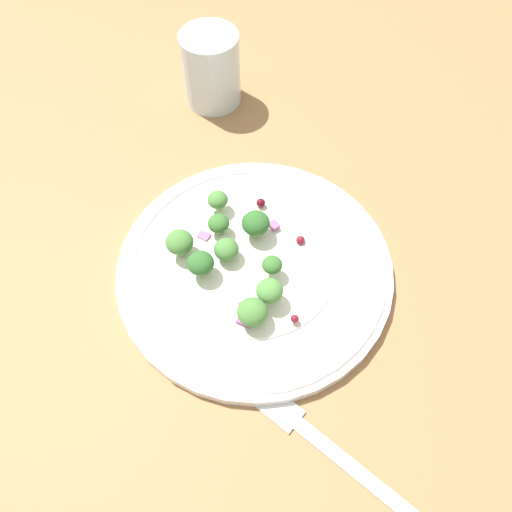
# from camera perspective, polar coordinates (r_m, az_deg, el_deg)

# --- Properties ---
(ground_plane) EXTENTS (1.80, 1.80, 0.02)m
(ground_plane) POSITION_cam_1_polar(r_m,az_deg,el_deg) (0.54, -1.40, -1.59)
(ground_plane) COLOR olive
(plate) EXTENTS (0.27, 0.27, 0.02)m
(plate) POSITION_cam_1_polar(r_m,az_deg,el_deg) (0.52, 0.00, -1.10)
(plate) COLOR white
(plate) RESTS_ON ground_plane
(dressing_pool) EXTENTS (0.16, 0.16, 0.00)m
(dressing_pool) POSITION_cam_1_polar(r_m,az_deg,el_deg) (0.51, -0.00, -0.84)
(dressing_pool) COLOR white
(dressing_pool) RESTS_ON plate
(broccoli_floret_0) EXTENTS (0.02, 0.02, 0.02)m
(broccoli_floret_0) POSITION_cam_1_polar(r_m,az_deg,el_deg) (0.52, -4.15, 3.57)
(broccoli_floret_0) COLOR #ADD18E
(broccoli_floret_0) RESTS_ON plate
(broccoli_floret_1) EXTENTS (0.02, 0.02, 0.02)m
(broccoli_floret_1) POSITION_cam_1_polar(r_m,az_deg,el_deg) (0.50, -3.29, 0.71)
(broccoli_floret_1) COLOR #8EB77A
(broccoli_floret_1) RESTS_ON plate
(broccoli_floret_2) EXTENTS (0.02, 0.02, 0.02)m
(broccoli_floret_2) POSITION_cam_1_polar(r_m,az_deg,el_deg) (0.54, -4.24, 6.16)
(broccoli_floret_2) COLOR #8EB77A
(broccoli_floret_2) RESTS_ON plate
(broccoli_floret_3) EXTENTS (0.03, 0.03, 0.03)m
(broccoli_floret_3) POSITION_cam_1_polar(r_m,az_deg,el_deg) (0.52, -0.03, 3.59)
(broccoli_floret_3) COLOR #ADD18E
(broccoli_floret_3) RESTS_ON plate
(broccoli_floret_4) EXTENTS (0.03, 0.03, 0.03)m
(broccoli_floret_4) POSITION_cam_1_polar(r_m,az_deg,el_deg) (0.47, 1.50, -3.87)
(broccoli_floret_4) COLOR #9EC684
(broccoli_floret_4) RESTS_ON plate
(broccoli_floret_5) EXTENTS (0.03, 0.03, 0.03)m
(broccoli_floret_5) POSITION_cam_1_polar(r_m,az_deg,el_deg) (0.51, -8.42, 1.48)
(broccoli_floret_5) COLOR #ADD18E
(broccoli_floret_5) RESTS_ON plate
(broccoli_floret_6) EXTENTS (0.02, 0.02, 0.02)m
(broccoli_floret_6) POSITION_cam_1_polar(r_m,az_deg,el_deg) (0.49, 1.53, -1.35)
(broccoli_floret_6) COLOR #8EB77A
(broccoli_floret_6) RESTS_ON plate
(broccoli_floret_7) EXTENTS (0.03, 0.03, 0.03)m
(broccoli_floret_7) POSITION_cam_1_polar(r_m,az_deg,el_deg) (0.47, -0.39, -6.23)
(broccoli_floret_7) COLOR #ADD18E
(broccoli_floret_7) RESTS_ON plate
(broccoli_floret_8) EXTENTS (0.03, 0.03, 0.03)m
(broccoli_floret_8) POSITION_cam_1_polar(r_m,az_deg,el_deg) (0.49, -6.12, -0.83)
(broccoli_floret_8) COLOR #9EC684
(broccoli_floret_8) RESTS_ON plate
(cranberry_0) EXTENTS (0.01, 0.01, 0.01)m
(cranberry_0) POSITION_cam_1_polar(r_m,az_deg,el_deg) (0.52, 4.93, 1.73)
(cranberry_0) COLOR maroon
(cranberry_0) RESTS_ON plate
(cranberry_1) EXTENTS (0.01, 0.01, 0.01)m
(cranberry_1) POSITION_cam_1_polar(r_m,az_deg,el_deg) (0.51, -5.34, -0.12)
(cranberry_1) COLOR maroon
(cranberry_1) RESTS_ON plate
(cranberry_2) EXTENTS (0.01, 0.01, 0.01)m
(cranberry_2) POSITION_cam_1_polar(r_m,az_deg,el_deg) (0.48, 4.28, -6.90)
(cranberry_2) COLOR maroon
(cranberry_2) RESTS_ON plate
(cranberry_3) EXTENTS (0.01, 0.01, 0.01)m
(cranberry_3) POSITION_cam_1_polar(r_m,az_deg,el_deg) (0.55, 0.53, 5.88)
(cranberry_3) COLOR #4C0A14
(cranberry_3) RESTS_ON plate
(onion_bit_0) EXTENTS (0.01, 0.02, 0.01)m
(onion_bit_0) POSITION_cam_1_polar(r_m,az_deg,el_deg) (0.48, -1.25, -7.12)
(onion_bit_0) COLOR #934C84
(onion_bit_0) RESTS_ON plate
(onion_bit_1) EXTENTS (0.01, 0.01, 0.00)m
(onion_bit_1) POSITION_cam_1_polar(r_m,az_deg,el_deg) (0.53, 2.01, 3.40)
(onion_bit_1) COLOR #A35B93
(onion_bit_1) RESTS_ON plate
(onion_bit_2) EXTENTS (0.01, 0.01, 0.00)m
(onion_bit_2) POSITION_cam_1_polar(r_m,az_deg,el_deg) (0.53, -5.62, 2.34)
(onion_bit_2) COLOR #A35B93
(onion_bit_2) RESTS_ON plate
(onion_bit_3) EXTENTS (0.01, 0.01, 0.00)m
(onion_bit_3) POSITION_cam_1_polar(r_m,az_deg,el_deg) (0.53, -8.11, 1.45)
(onion_bit_3) COLOR #A35B93
(onion_bit_3) RESTS_ON plate
(onion_bit_4) EXTENTS (0.01, 0.01, 0.00)m
(onion_bit_4) POSITION_cam_1_polar(r_m,az_deg,el_deg) (0.48, -1.16, -5.39)
(onion_bit_4) COLOR #934C84
(onion_bit_4) RESTS_ON plate
(fork) EXTENTS (0.04, 0.19, 0.01)m
(fork) POSITION_cam_1_polar(r_m,az_deg,el_deg) (0.46, 9.34, -21.10)
(fork) COLOR silver
(fork) RESTS_ON ground_plane
(water_glass) EXTENTS (0.07, 0.07, 0.09)m
(water_glass) POSITION_cam_1_polar(r_m,az_deg,el_deg) (0.66, -4.95, 19.84)
(water_glass) COLOR silver
(water_glass) RESTS_ON ground_plane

